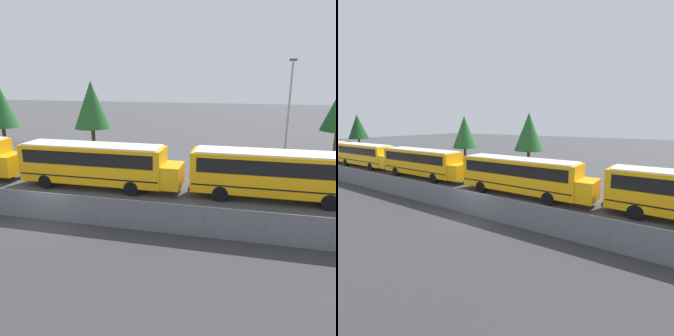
{
  "view_description": "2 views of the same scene",
  "coord_description": "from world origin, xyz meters",
  "views": [
    {
      "loc": [
        11.02,
        -15.63,
        8.02
      ],
      "look_at": [
        5.79,
        5.97,
        1.98
      ],
      "focal_mm": 35.0,
      "sensor_mm": 36.0,
      "label": 1
    },
    {
      "loc": [
        11.76,
        -13.3,
        6.54
      ],
      "look_at": [
        -1.82,
        6.75,
        2.26
      ],
      "focal_mm": 28.0,
      "sensor_mm": 36.0,
      "label": 2
    }
  ],
  "objects": [
    {
      "name": "fence",
      "position": [
        -0.0,
        -0.0,
        0.88
      ],
      "size": [
        103.86,
        0.07,
        1.73
      ],
      "color": "#9EA0A5",
      "rests_on": "ground_plane"
    },
    {
      "name": "tree_2",
      "position": [
        -19.07,
        19.72,
        4.82
      ],
      "size": [
        4.13,
        4.13,
        7.53
      ],
      "color": "#51381E",
      "rests_on": "ground_plane"
    },
    {
      "name": "ground_plane",
      "position": [
        0.0,
        0.0,
        0.0
      ],
      "size": [
        200.0,
        200.0,
        0.0
      ],
      "primitive_type": "plane",
      "color": "#424244"
    },
    {
      "name": "light_pole",
      "position": [
        14.42,
        14.46,
        5.23
      ],
      "size": [
        0.6,
        0.24,
        9.68
      ],
      "color": "gray",
      "rests_on": "ground_plane"
    },
    {
      "name": "tree_0",
      "position": [
        -6.76,
        19.89,
        5.13
      ],
      "size": [
        4.2,
        4.2,
        7.88
      ],
      "color": "#51381E",
      "rests_on": "ground_plane"
    },
    {
      "name": "school_bus_3",
      "position": [
        0.16,
        6.29,
        2.01
      ],
      "size": [
        12.47,
        2.61,
        3.36
      ],
      "color": "orange",
      "rests_on": "ground_plane"
    },
    {
      "name": "school_bus_4",
      "position": [
        13.23,
        6.67,
        2.01
      ],
      "size": [
        12.47,
        2.61,
        3.36
      ],
      "color": "orange",
      "rests_on": "ground_plane"
    }
  ]
}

